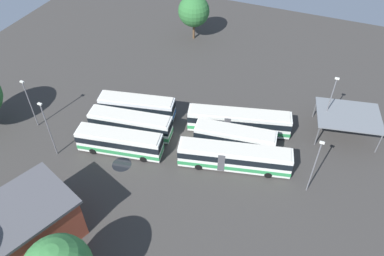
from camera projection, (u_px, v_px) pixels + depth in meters
The scene contains 16 objects.
ground_plane at pixel (182, 140), 54.03m from camera, with size 94.73×94.73×0.00m, color #383533.
bus_row0_slot0 at pixel (120, 142), 51.15m from camera, with size 12.04×4.70×3.50m.
bus_row0_slot1 at pixel (131, 124), 53.87m from camera, with size 12.23×4.43×3.50m.
bus_row0_slot2 at pixel (137, 107), 56.65m from camera, with size 11.68×4.98×3.50m.
bus_row1_slot0 at pixel (234, 157), 49.09m from camera, with size 14.96×5.96×3.50m.
bus_row1_slot1 at pixel (235, 138), 51.66m from camera, with size 11.36×4.05×3.50m.
bus_row1_slot2 at pixel (239, 121), 54.30m from camera, with size 14.94×6.28×3.50m.
depot_building at pixel (19, 230), 39.80m from camera, with size 11.63×13.88×6.01m.
maintenance_shelter at pixel (349, 116), 52.74m from camera, with size 9.95×8.35×3.60m.
lamp_post_far_corner at pixel (30, 102), 53.34m from camera, with size 0.56×0.28×8.09m.
lamp_post_mid_lot at pixel (315, 165), 44.27m from camera, with size 0.56×0.28×8.58m.
lamp_post_near_entrance at pixel (48, 128), 48.75m from camera, with size 0.56×0.28×8.99m.
lamp_post_by_building at pixel (329, 103), 52.34m from camera, with size 0.56×0.28×9.24m.
tree_south_edge at pixel (194, 11), 71.52m from camera, with size 6.01×6.01×8.80m.
puddle_near_shelter at pixel (122, 164), 50.62m from camera, with size 2.64×2.64×0.01m, color black.
puddle_front_lane at pixel (202, 111), 58.82m from camera, with size 2.31×2.31×0.01m, color black.
Camera 1 is at (15.95, -34.99, 38.03)m, focal length 35.13 mm.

